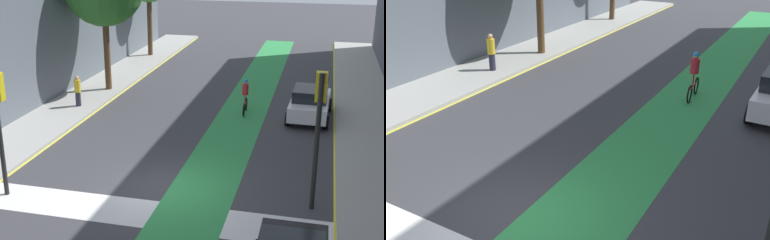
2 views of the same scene
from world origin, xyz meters
The scene contains 10 objects.
ground_plane centered at (0.00, 0.00, 0.00)m, with size 120.00×120.00×0.00m, color #38383D.
bike_lane_paint centered at (1.40, 0.00, 0.00)m, with size 2.40×60.00×0.01m, color #2D8C47.
crosswalk_band centered at (0.00, -2.00, 0.00)m, with size 12.00×1.80×0.01m, color silver.
curb_stripe_left centered at (-6.00, 0.00, 0.01)m, with size 0.16×60.00×0.01m, color yellow.
sidewalk_right centered at (7.50, 0.00, 0.07)m, with size 3.00×60.00×0.15m, color #9E9E99.
curb_stripe_right centered at (6.00, 0.00, 0.01)m, with size 0.16×60.00×0.01m, color yellow.
traffic_signal_near_right centered at (5.21, -0.20, 3.20)m, with size 0.35×0.52×4.59m.
car_white_right_far centered at (4.73, 9.21, 0.80)m, with size 2.16×4.27×1.57m.
cyclist_in_lane centered at (1.52, 9.07, 0.97)m, with size 0.32×1.73×1.86m.
pedestrian_sidewalk_left_a centered at (-7.08, 7.83, 0.97)m, with size 0.34×0.34×1.62m.
Camera 1 is at (5.20, -16.45, 8.45)m, focal length 49.53 mm.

